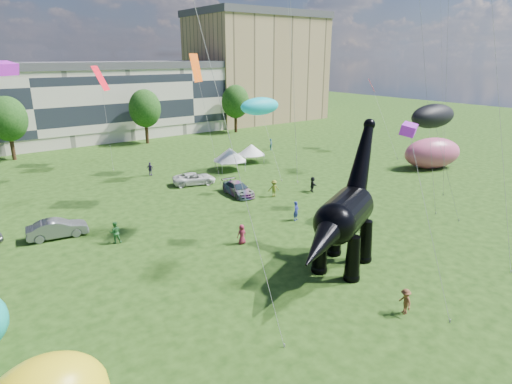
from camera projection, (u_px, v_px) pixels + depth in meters
ground at (364, 290)px, 27.13m from camera, size 220.00×220.00×0.00m
terrace_row at (27, 109)px, 68.12m from camera, size 78.00×11.00×12.00m
apartment_block at (257, 70)px, 96.12m from camera, size 28.00×18.00×22.00m
tree_mid_left at (7, 115)px, 58.89m from camera, size 5.20×5.20×9.44m
tree_mid_right at (145, 105)px, 70.24m from camera, size 5.20×5.20×9.44m
tree_far_right at (235, 99)px, 80.45m from camera, size 5.20×5.20×9.44m
dinosaur_sculpture at (343, 218)px, 28.63m from camera, size 12.06×6.88×10.22m
car_grey at (57, 229)px, 34.81m from camera, size 4.82×2.28×1.53m
car_white at (194, 179)px, 49.10m from camera, size 5.30×3.55×1.35m
car_dark at (238, 189)px, 45.37m from camera, size 2.35×4.87×1.37m
gazebo_near at (230, 154)px, 54.88m from camera, size 5.08×5.08×2.90m
gazebo_far at (251, 149)px, 58.94m from camera, size 4.49×4.49×2.54m
inflatable_pink at (432, 153)px, 55.76m from camera, size 8.92×6.49×4.02m
visitors at (209, 208)px, 39.07m from camera, size 46.82×40.39×1.81m
kites at (299, 87)px, 44.38m from camera, size 65.69×46.43×29.54m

